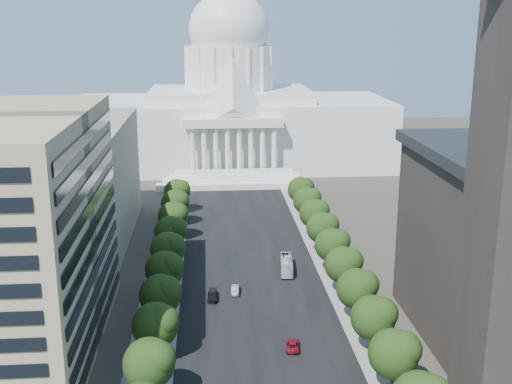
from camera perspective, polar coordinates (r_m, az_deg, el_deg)
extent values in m
cube|color=black|center=(159.51, -0.94, -4.80)|extent=(30.00, 260.00, 0.01)
cube|color=gray|center=(159.57, -7.79, -4.94)|extent=(8.00, 260.00, 0.02)
cube|color=gray|center=(161.70, 5.81, -4.60)|extent=(8.00, 260.00, 0.02)
cube|color=white|center=(248.49, -2.31, 5.35)|extent=(120.00, 50.00, 25.00)
cube|color=white|center=(246.48, -2.34, 8.68)|extent=(60.00, 40.00, 4.00)
cube|color=white|center=(220.58, -2.06, 6.24)|extent=(34.00, 8.00, 3.00)
cylinder|color=white|center=(245.59, -2.37, 11.00)|extent=(32.00, 32.00, 16.00)
ellipsoid|color=white|center=(245.02, -2.40, 14.27)|extent=(30.00, 30.00, 27.60)
cube|color=gray|center=(169.08, -17.65, 0.93)|extent=(38.00, 52.00, 30.00)
sphere|color=black|center=(96.92, -9.50, -14.80)|extent=(7.60, 7.60, 7.60)
sphere|color=black|center=(95.59, -8.75, -14.43)|extent=(5.32, 5.32, 5.32)
cylinder|color=#33261C|center=(109.64, -8.86, -13.83)|extent=(0.56, 0.56, 2.94)
sphere|color=black|center=(107.47, -8.96, -11.63)|extent=(7.60, 7.60, 7.60)
sphere|color=black|center=(106.18, -8.29, -11.26)|extent=(5.32, 5.32, 5.32)
cylinder|color=#33261C|center=(120.27, -8.44, -11.08)|extent=(0.56, 0.56, 2.94)
sphere|color=black|center=(118.30, -8.53, -9.03)|extent=(7.60, 7.60, 7.60)
sphere|color=black|center=(117.05, -7.92, -8.67)|extent=(5.32, 5.32, 5.32)
cylinder|color=#33261C|center=(131.14, -8.09, -8.78)|extent=(0.56, 0.56, 2.94)
sphere|color=black|center=(129.33, -8.17, -6.88)|extent=(7.60, 7.60, 7.60)
sphere|color=black|center=(128.12, -7.61, -6.52)|extent=(5.32, 5.32, 5.32)
cylinder|color=#33261C|center=(142.19, -7.81, -6.84)|extent=(0.56, 0.56, 2.94)
sphere|color=black|center=(140.52, -7.87, -5.06)|extent=(7.60, 7.60, 7.60)
sphere|color=black|center=(139.34, -7.36, -4.72)|extent=(5.32, 5.32, 5.32)
cylinder|color=#33261C|center=(153.38, -7.56, -5.18)|extent=(0.56, 0.56, 2.94)
sphere|color=black|center=(151.84, -7.62, -3.51)|extent=(7.60, 7.60, 7.60)
sphere|color=black|center=(150.69, -7.15, -3.18)|extent=(5.32, 5.32, 5.32)
cylinder|color=#33261C|center=(164.69, -7.35, -3.74)|extent=(0.56, 0.56, 2.94)
sphere|color=black|center=(163.25, -7.41, -2.18)|extent=(7.60, 7.60, 7.60)
sphere|color=black|center=(162.13, -6.96, -1.87)|extent=(5.32, 5.32, 5.32)
cylinder|color=#33261C|center=(176.09, -7.17, -2.49)|extent=(0.56, 0.56, 2.94)
sphere|color=black|center=(174.74, -7.22, -1.02)|extent=(7.60, 7.60, 7.60)
sphere|color=black|center=(173.64, -6.80, -0.72)|extent=(5.32, 5.32, 5.32)
cylinder|color=#33261C|center=(187.56, -7.01, -1.40)|extent=(0.56, 0.56, 2.94)
sphere|color=black|center=(186.30, -7.06, -0.01)|extent=(7.60, 7.60, 7.60)
sphere|color=black|center=(185.21, -6.67, 0.28)|extent=(5.32, 5.32, 5.32)
cylinder|color=#33261C|center=(102.53, 11.97, -16.18)|extent=(0.56, 0.56, 2.94)
sphere|color=black|center=(100.20, 12.12, -13.88)|extent=(7.60, 7.60, 7.60)
sphere|color=black|center=(99.40, 13.04, -13.44)|extent=(5.32, 5.32, 5.32)
cylinder|color=#33261C|center=(112.55, 10.25, -13.09)|extent=(0.56, 0.56, 2.94)
sphere|color=black|center=(110.44, 10.36, -10.93)|extent=(7.60, 7.60, 7.60)
sphere|color=black|center=(109.63, 11.17, -10.52)|extent=(5.32, 5.32, 5.32)
cylinder|color=#33261C|center=(122.93, 8.84, -10.50)|extent=(0.56, 0.56, 2.94)
sphere|color=black|center=(121.00, 8.93, -8.49)|extent=(7.60, 7.60, 7.60)
sphere|color=black|center=(120.18, 9.66, -8.09)|extent=(5.32, 5.32, 5.32)
cylinder|color=#33261C|center=(133.58, 7.67, -8.31)|extent=(0.56, 0.56, 2.94)
sphere|color=black|center=(131.81, 7.74, -6.43)|extent=(7.60, 7.60, 7.60)
sphere|color=black|center=(130.99, 8.40, -6.06)|extent=(5.32, 5.32, 5.32)
cylinder|color=#33261C|center=(144.45, 6.69, -6.44)|extent=(0.56, 0.56, 2.94)
sphere|color=black|center=(142.81, 6.75, -4.69)|extent=(7.60, 7.60, 7.60)
sphere|color=black|center=(141.98, 7.35, -4.34)|extent=(5.32, 5.32, 5.32)
cylinder|color=#33261C|center=(155.48, 5.85, -4.84)|extent=(0.56, 0.56, 2.94)
sphere|color=black|center=(153.95, 5.90, -3.20)|extent=(7.60, 7.60, 7.60)
sphere|color=black|center=(153.13, 6.45, -2.86)|extent=(5.32, 5.32, 5.32)
cylinder|color=#33261C|center=(166.64, 5.13, -3.45)|extent=(0.56, 0.56, 2.94)
sphere|color=black|center=(165.22, 5.16, -1.90)|extent=(7.60, 7.60, 7.60)
sphere|color=black|center=(164.40, 5.67, -1.59)|extent=(5.32, 5.32, 5.32)
cylinder|color=#33261C|center=(177.91, 4.50, -2.24)|extent=(0.56, 0.56, 2.94)
sphere|color=black|center=(176.58, 4.53, -0.78)|extent=(7.60, 7.60, 7.60)
sphere|color=black|center=(175.76, 5.00, -0.48)|extent=(5.32, 5.32, 5.32)
cylinder|color=#33261C|center=(189.28, 3.94, -1.17)|extent=(0.56, 0.56, 2.94)
sphere|color=black|center=(188.03, 3.97, 0.21)|extent=(7.60, 7.60, 7.60)
sphere|color=black|center=(187.21, 4.41, 0.50)|extent=(5.32, 5.32, 5.32)
cylinder|color=gray|center=(110.95, 11.73, -11.84)|extent=(0.18, 0.18, 9.00)
cylinder|color=gray|center=(108.78, 11.23, -9.86)|extent=(2.40, 0.14, 0.14)
sphere|color=gray|center=(108.54, 10.66, -9.95)|extent=(0.44, 0.44, 0.44)
cylinder|color=gray|center=(132.95, 8.78, -7.05)|extent=(0.18, 0.18, 9.00)
cylinder|color=gray|center=(131.15, 8.34, -5.34)|extent=(2.40, 0.14, 0.14)
sphere|color=gray|center=(130.95, 7.87, -5.40)|extent=(0.44, 0.44, 0.44)
cylinder|color=gray|center=(155.87, 6.72, -3.64)|extent=(0.18, 0.18, 9.00)
cylinder|color=gray|center=(154.33, 6.33, -2.14)|extent=(2.40, 0.14, 0.14)
sphere|color=gray|center=(154.16, 5.93, -2.18)|extent=(0.44, 0.44, 0.44)
cylinder|color=gray|center=(179.33, 5.21, -1.10)|extent=(0.18, 0.18, 9.00)
cylinder|color=gray|center=(178.00, 4.86, 0.22)|extent=(2.40, 0.14, 0.14)
sphere|color=gray|center=(177.86, 4.51, 0.18)|extent=(0.44, 0.44, 0.44)
cylinder|color=gray|center=(203.17, 4.05, 0.84)|extent=(0.18, 0.18, 9.00)
cylinder|color=gray|center=(201.99, 3.73, 2.02)|extent=(2.40, 0.14, 0.14)
sphere|color=gray|center=(201.87, 3.42, 1.99)|extent=(0.44, 0.44, 0.44)
imported|color=#96989D|center=(132.67, -1.87, -8.69)|extent=(1.80, 4.56, 1.48)
imported|color=maroon|center=(112.04, 3.26, -13.45)|extent=(2.90, 5.17, 1.36)
imported|color=black|center=(130.10, -3.87, -9.21)|extent=(2.27, 5.16, 1.47)
imported|color=silver|center=(143.56, 2.75, -6.47)|extent=(3.63, 11.09, 3.03)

